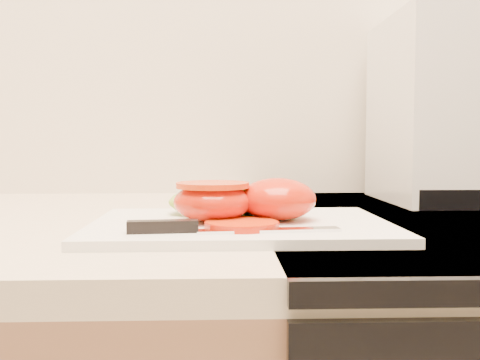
{
  "coord_description": "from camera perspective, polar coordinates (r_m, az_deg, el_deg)",
  "views": [
    {
      "loc": [
        0.12,
        0.97,
        1.03
      ],
      "look_at": [
        0.14,
        1.57,
        0.99
      ],
      "focal_mm": 40.0,
      "sensor_mm": 36.0,
      "label": 1
    }
  ],
  "objects": [
    {
      "name": "appliance",
      "position": [
        0.95,
        21.2,
        6.95
      ],
      "size": [
        0.2,
        0.25,
        0.3
      ],
      "primitive_type": "cube",
      "rotation": [
        0.0,
        0.0,
        -0.0
      ],
      "color": "white",
      "rests_on": "counter"
    },
    {
      "name": "tomato_half_cut",
      "position": [
        0.59,
        -2.94,
        -2.16
      ],
      "size": [
        0.09,
        0.09,
        0.04
      ],
      "color": "red",
      "rests_on": "cutting_board"
    },
    {
      "name": "tomato_slice_0",
      "position": [
        0.55,
        0.19,
        -4.78
      ],
      "size": [
        0.07,
        0.07,
        0.01
      ],
      "primitive_type": "cylinder",
      "color": "#DB4B0F",
      "rests_on": "cutting_board"
    },
    {
      "name": "lettuce_leaf_0",
      "position": [
        0.66,
        -1.39,
        -2.38
      ],
      "size": [
        0.16,
        0.12,
        0.03
      ],
      "primitive_type": "ellipsoid",
      "rotation": [
        0.0,
        0.0,
        0.21
      ],
      "color": "#97C534",
      "rests_on": "cutting_board"
    },
    {
      "name": "knife",
      "position": [
        0.52,
        -3.79,
        -5.14
      ],
      "size": [
        0.21,
        0.03,
        0.01
      ],
      "rotation": [
        0.0,
        0.0,
        0.1
      ],
      "color": "silver",
      "rests_on": "cutting_board"
    },
    {
      "name": "lettuce_leaf_1",
      "position": [
        0.67,
        2.1,
        -2.37
      ],
      "size": [
        0.15,
        0.14,
        0.03
      ],
      "primitive_type": "ellipsoid",
      "rotation": [
        0.0,
        0.0,
        0.72
      ],
      "color": "#97C534",
      "rests_on": "cutting_board"
    },
    {
      "name": "tomato_half_dome",
      "position": [
        0.6,
        4.02,
        -2.03
      ],
      "size": [
        0.09,
        0.09,
        0.05
      ],
      "primitive_type": "ellipsoid",
      "color": "red",
      "rests_on": "cutting_board"
    },
    {
      "name": "cutting_board",
      "position": [
        0.6,
        0.03,
        -4.87
      ],
      "size": [
        0.33,
        0.24,
        0.01
      ],
      "primitive_type": "cube",
      "rotation": [
        0.0,
        0.0,
        0.01
      ],
      "color": "white",
      "rests_on": "counter"
    }
  ]
}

